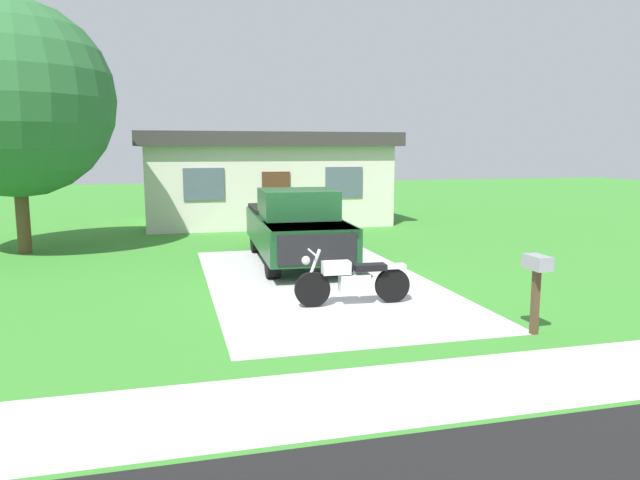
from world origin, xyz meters
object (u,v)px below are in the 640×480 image
object	(u,v)px
shade_tree	(14,99)
mailbox	(537,273)
motorcycle	(352,280)
neighbor_house	(265,177)
pickup_truck	(295,225)

from	to	relation	value
shade_tree	mailbox	bearing A→B (deg)	-46.71
motorcycle	shade_tree	bearing A→B (deg)	133.47
neighbor_house	pickup_truck	bearing A→B (deg)	-94.10
pickup_truck	shade_tree	distance (m)	8.39
motorcycle	shade_tree	xyz separation A→B (m)	(-7.20, 7.59, 3.74)
motorcycle	neighbor_house	bearing A→B (deg)	87.91
shade_tree	neighbor_house	distance (m)	9.68
pickup_truck	neighbor_house	distance (m)	8.58
pickup_truck	neighbor_house	world-z (taller)	neighbor_house
pickup_truck	neighbor_house	size ratio (longest dim) A/B	0.59
motorcycle	neighbor_house	world-z (taller)	neighbor_house
motorcycle	pickup_truck	xyz separation A→B (m)	(-0.14, 4.45, 0.48)
neighbor_house	shade_tree	bearing A→B (deg)	-144.96
motorcycle	pickup_truck	distance (m)	4.48
mailbox	neighbor_house	world-z (taller)	neighbor_house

